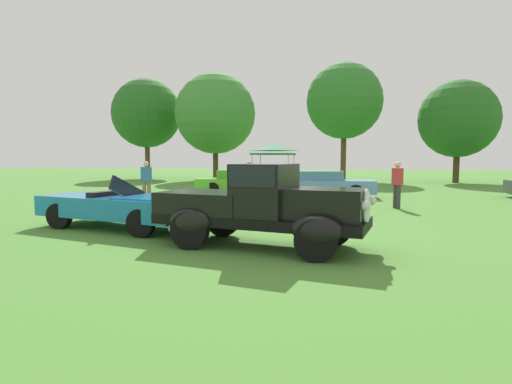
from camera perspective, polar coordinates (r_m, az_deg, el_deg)
The scene contains 13 objects.
ground_plane at distance 8.64m, azimuth 1.94°, elevation -7.29°, with size 120.00×120.00×0.00m, color #4C8433.
feature_pickup_truck at distance 8.14m, azimuth 0.80°, elevation -1.86°, with size 4.51×2.30×1.70m.
neighbor_convertible at distance 10.94m, azimuth -18.30°, elevation -1.90°, with size 4.65×2.50×1.40m.
show_car_lime at distance 20.42m, azimuth -2.32°, elevation 1.40°, with size 4.78×2.83×1.22m.
show_car_skyblue at distance 19.09m, azimuth 9.71°, elevation 1.10°, with size 4.63×2.00×1.22m.
spectator_near_truck at distance 15.34m, azimuth 19.46°, elevation 1.18°, with size 0.38×0.46×1.69m.
spectator_between_cars at distance 17.18m, azimuth -15.33°, elevation 1.64°, with size 0.44×0.32×1.69m.
spectator_by_row at distance 13.84m, azimuth -0.92°, elevation 1.09°, with size 0.46×0.38×1.69m.
canopy_tent_left_field at distance 27.22m, azimuth 2.52°, elevation 6.09°, with size 2.67×2.67×2.71m.
treeline_far_left at distance 38.33m, azimuth -15.31°, elevation 10.72°, with size 6.18×6.18×8.97m.
treeline_mid_left at distance 34.18m, azimuth -5.83°, elevation 11.02°, with size 6.69×6.69×8.88m.
treeline_center at distance 34.36m, azimuth 12.46°, elevation 12.51°, with size 6.18×6.18×9.58m.
treeline_mid_right at distance 33.29m, azimuth 26.82°, elevation 9.24°, with size 5.61×5.61×7.50m.
Camera 1 is at (1.78, -8.26, 1.81)m, focal length 28.11 mm.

